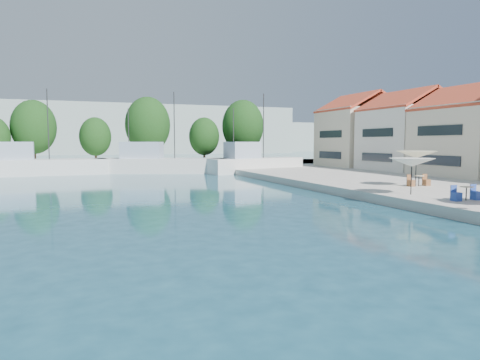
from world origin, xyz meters
name	(u,v)px	position (x,y,z in m)	size (l,w,h in m)	color
quay_far	(102,166)	(-8.00, 67.00, 0.30)	(90.00, 16.00, 0.60)	#A7A397
hill_west	(18,130)	(-30.00, 160.00, 8.00)	(180.00, 40.00, 16.00)	#98A69D
hill_east	(207,137)	(40.00, 180.00, 6.00)	(140.00, 40.00, 12.00)	#98A69D
building_04	(475,129)	(24.00, 33.00, 5.02)	(9.00, 8.80, 9.20)	beige
building_05	(407,129)	(24.00, 42.00, 5.26)	(8.40, 8.80, 9.70)	silver
building_06	(359,129)	(24.00, 51.00, 5.50)	(9.00, 8.80, 10.20)	beige
trawler_02	(30,166)	(-16.14, 56.23, 1.07)	(15.91, 5.09, 10.20)	silver
trawler_03	(158,164)	(-1.91, 55.22, 1.07)	(16.33, 9.18, 10.20)	silver
trawler_04	(253,164)	(9.22, 51.92, 1.07)	(13.31, 6.38, 10.20)	silver
tree_04	(34,127)	(-17.10, 71.76, 5.96)	(6.28, 6.28, 9.29)	#3F2B19
tree_05	(95,137)	(-8.65, 71.68, 4.61)	(4.70, 4.70, 6.96)	#3F2B19
tree_06	(148,125)	(-1.13, 69.03, 6.40)	(6.78, 6.78, 10.04)	#3F2B19
tree_07	(204,136)	(7.63, 68.60, 4.69)	(4.79, 4.79, 7.09)	#3F2B19
tree_08	(243,126)	(13.98, 68.06, 6.38)	(6.76, 6.76, 10.01)	#3F2B19
umbrella_white	(412,162)	(7.79, 23.15, 2.53)	(2.64, 2.64, 2.18)	black
umbrella_cream	(417,155)	(11.65, 26.96, 2.86)	(2.81, 2.81, 2.52)	black
cafe_table_02	(466,195)	(8.70, 20.02, 0.89)	(1.82, 0.70, 0.76)	black
cafe_table_03	(419,182)	(11.93, 26.96, 0.89)	(1.82, 0.70, 0.76)	black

